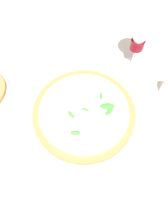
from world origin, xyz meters
The scene contains 5 objects.
ground_plane centered at (0.00, 0.00, 0.00)m, with size 6.00×6.00×0.00m, color beige.
pizza_arugula_main centered at (-0.03, -0.02, 0.02)m, with size 0.34×0.34×0.05m.
wine_glass centered at (0.23, -0.03, 0.13)m, with size 0.08×0.08×0.18m.
side_plate_white centered at (0.16, 0.23, 0.01)m, with size 0.16×0.16×0.02m.
shaker_pepper centered at (0.21, -0.17, 0.03)m, with size 0.03×0.03×0.07m.
Camera 1 is at (-0.27, -0.21, 0.64)m, focal length 35.00 mm.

